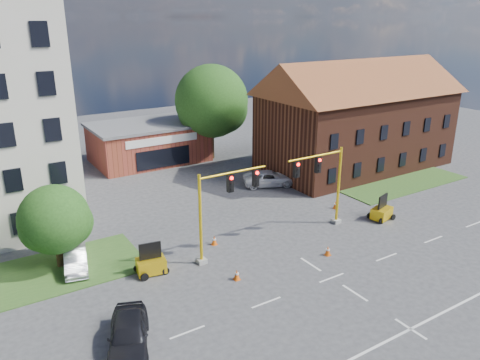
% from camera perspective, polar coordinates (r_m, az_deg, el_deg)
% --- Properties ---
extents(ground, '(120.00, 120.00, 0.00)m').
position_cam_1_polar(ground, '(30.41, 11.10, -11.63)').
color(ground, '#3C3B3E').
rests_on(ground, ground).
extents(grass_verge_ne, '(14.00, 4.00, 0.08)m').
position_cam_1_polar(grass_verge_ne, '(48.25, 19.56, -0.48)').
color(grass_verge_ne, '#2F541F').
rests_on(grass_verge_ne, ground).
extents(lane_markings, '(60.00, 36.00, 0.01)m').
position_cam_1_polar(lane_markings, '(28.67, 15.29, -14.05)').
color(lane_markings, silver).
rests_on(lane_markings, ground).
extents(brick_shop, '(12.40, 8.40, 4.30)m').
position_cam_1_polar(brick_shop, '(53.61, -11.07, 4.58)').
color(brick_shop, brown).
rests_on(brick_shop, ground).
extents(townhouse_row, '(21.00, 11.00, 11.50)m').
position_cam_1_polar(townhouse_row, '(51.15, 14.19, 7.99)').
color(townhouse_row, '#4D2417').
rests_on(townhouse_row, ground).
extents(tree_large, '(8.54, 8.13, 10.64)m').
position_cam_1_polar(tree_large, '(53.03, -3.14, 9.32)').
color(tree_large, '#382714').
rests_on(tree_large, ground).
extents(tree_nw_front, '(4.67, 4.45, 5.60)m').
position_cam_1_polar(tree_nw_front, '(31.94, -21.29, -4.59)').
color(tree_nw_front, '#382714').
rests_on(tree_nw_front, ground).
extents(signal_mast_west, '(5.30, 0.60, 6.20)m').
position_cam_1_polar(signal_mast_west, '(30.58, -2.15, -2.85)').
color(signal_mast_west, gray).
rests_on(signal_mast_west, ground).
extents(signal_mast_east, '(5.30, 0.60, 6.20)m').
position_cam_1_polar(signal_mast_east, '(35.46, 10.10, 0.02)').
color(signal_mast_east, gray).
rests_on(signal_mast_east, ground).
extents(trailer_west, '(1.96, 1.47, 2.04)m').
position_cam_1_polar(trailer_west, '(30.57, -10.80, -10.05)').
color(trailer_west, yellow).
rests_on(trailer_west, ground).
extents(trailer_east, '(2.01, 1.61, 1.99)m').
position_cam_1_polar(trailer_east, '(39.29, 16.89, -3.75)').
color(trailer_east, yellow).
rests_on(trailer_east, ground).
extents(cone_a, '(0.40, 0.40, 0.70)m').
position_cam_1_polar(cone_a, '(29.52, -0.40, -11.48)').
color(cone_a, '#E1550B').
rests_on(cone_a, ground).
extents(cone_b, '(0.40, 0.40, 0.70)m').
position_cam_1_polar(cone_b, '(33.72, -3.16, -7.35)').
color(cone_b, '#E1550B').
rests_on(cone_b, ground).
extents(cone_c, '(0.40, 0.40, 0.70)m').
position_cam_1_polar(cone_c, '(32.81, 10.65, -8.47)').
color(cone_c, '#E1550B').
rests_on(cone_c, ground).
extents(cone_d, '(0.40, 0.40, 0.70)m').
position_cam_1_polar(cone_d, '(40.57, 11.56, -2.98)').
color(cone_d, '#E1550B').
rests_on(cone_d, ground).
extents(pickup_white, '(5.63, 4.18, 1.42)m').
position_cam_1_polar(pickup_white, '(45.16, 3.64, 0.21)').
color(pickup_white, white).
rests_on(pickup_white, ground).
extents(sedan_dark, '(3.51, 5.11, 1.62)m').
position_cam_1_polar(sedan_dark, '(24.60, -13.43, -17.81)').
color(sedan_dark, black).
rests_on(sedan_dark, ground).
extents(sedan_silver_front, '(2.21, 4.18, 1.31)m').
position_cam_1_polar(sedan_silver_front, '(32.30, -19.40, -9.15)').
color(sedan_silver_front, '#B4B6BC').
rests_on(sedan_silver_front, ground).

